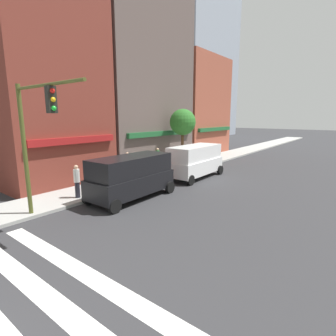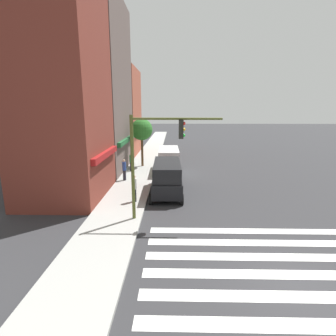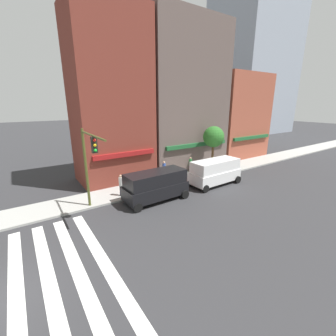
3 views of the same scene
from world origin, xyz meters
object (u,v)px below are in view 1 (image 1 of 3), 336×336
Objects in this scene: traffic_signal at (35,129)px; street_tree at (183,123)px; pedestrian_blue_shirt at (127,164)px; van_black at (132,176)px; van_white at (195,160)px; pedestrian_white_shirt at (77,181)px; pedestrian_green_top at (158,158)px.

street_tree is at bearing 9.36° from traffic_signal.
van_black is at bearing -27.58° from pedestrian_blue_shirt.
van_white is 8.66m from pedestrian_white_shirt.
pedestrian_white_shirt is (2.63, 1.48, -2.87)m from traffic_signal.
traffic_signal reaches higher than pedestrian_green_top.
street_tree is at bearing 47.87° from van_white.
pedestrian_green_top is 0.36× the size of street_tree.
van_white is (6.40, 0.00, 0.00)m from van_black.
pedestrian_blue_shirt is (-3.26, 3.65, -0.21)m from van_white.
van_white is 2.85× the size of pedestrian_green_top.
pedestrian_blue_shirt is at bearing 21.51° from traffic_signal.
pedestrian_white_shirt is 11.21m from street_tree.
van_white is at bearing -1.37° from van_black.
van_black is 1.00× the size of van_white.
pedestrian_green_top is at bearing 27.82° from van_black.
traffic_signal is 3.24× the size of pedestrian_green_top.
street_tree reaches higher than pedestrian_blue_shirt.
pedestrian_white_shirt is (-8.41, 2.06, -0.21)m from van_white.
van_white is at bearing -3.01° from traffic_signal.
street_tree is (2.41, 2.80, 2.62)m from van_white.
pedestrian_blue_shirt is 6.40m from street_tree.
van_white is 2.85× the size of pedestrian_white_shirt.
van_black is 2.85× the size of pedestrian_green_top.
street_tree is (5.68, -0.85, 2.84)m from pedestrian_blue_shirt.
traffic_signal is 5.38m from van_black.
pedestrian_blue_shirt is at bearing 171.51° from street_tree.
traffic_signal is 3.24× the size of pedestrian_blue_shirt.
pedestrian_green_top is at bearing -94.16° from pedestrian_white_shirt.
pedestrian_white_shirt is 0.36× the size of street_tree.
pedestrian_green_top is at bearing 161.77° from street_tree.
pedestrian_white_shirt is 5.39m from pedestrian_blue_shirt.
pedestrian_green_top is 3.79m from street_tree.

